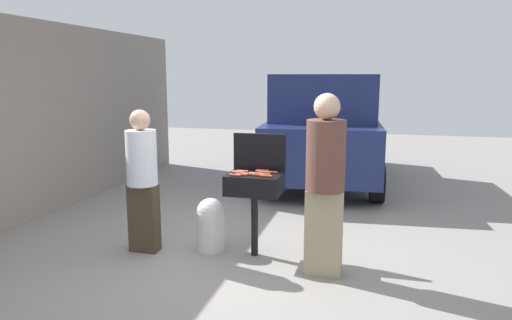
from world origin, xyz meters
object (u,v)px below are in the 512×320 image
Objects in this scene: hot_dog_1 at (255,173)px; hot_dog_5 at (258,175)px; bbq_grill at (255,187)px; propane_tank at (211,223)px; hot_dog_6 at (242,171)px; hot_dog_10 at (238,173)px; hot_dog_11 at (271,172)px; person_left at (142,176)px; hot_dog_13 at (235,175)px; person_right at (325,179)px; hot_dog_4 at (248,174)px; hot_dog_12 at (266,176)px; hot_dog_9 at (263,171)px; hot_dog_8 at (261,171)px; hot_dog_0 at (238,172)px; parked_minivan at (325,127)px; hot_dog_7 at (265,172)px; hot_dog_2 at (264,174)px; hot_dog_3 at (242,175)px.

hot_dog_5 is (0.06, -0.08, 0.00)m from hot_dog_1.
propane_tank is (-0.53, 0.02, -0.47)m from bbq_grill.
hot_dog_6 is 1.00× the size of hot_dog_10.
person_left reaches higher than hot_dog_11.
person_right is at bearing -9.58° from hot_dog_13.
hot_dog_4 is 1.00× the size of hot_dog_13.
hot_dog_12 is (0.16, -0.13, 0.16)m from bbq_grill.
hot_dog_10 is 0.07× the size of person_right.
hot_dog_1 and hot_dog_9 have the same top height.
hot_dog_10 is 1.09m from person_left.
hot_dog_8 is at bearing 64.55° from bbq_grill.
hot_dog_9 is 1.00× the size of hot_dog_11.
person_right is (1.34, -0.35, 0.68)m from propane_tank.
hot_dog_0 is at bearing 102.57° from hot_dog_10.
hot_dog_13 is at bearing -1.28° from person_right.
hot_dog_6 is at bearing 154.70° from hot_dog_1.
hot_dog_1 is 0.23m from hot_dog_13.
hot_dog_6 and hot_dog_11 have the same top height.
hot_dog_13 is at bearing -95.40° from hot_dog_6.
hot_dog_6 is at bearing 79.22° from parked_minivan.
hot_dog_7 and hot_dog_10 have the same top height.
person_left reaches higher than hot_dog_4.
hot_dog_2 is 0.30m from hot_dog_6.
hot_dog_0 is 1.00× the size of hot_dog_1.
hot_dog_10 is at bearing -108.44° from hot_dog_6.
hot_dog_7 is (0.09, 0.08, 0.00)m from hot_dog_1.
hot_dog_1 is (0.01, -0.02, 0.16)m from bbq_grill.
hot_dog_6 is 0.03× the size of parked_minivan.
hot_dog_7 is 0.10m from hot_dog_9.
hot_dog_4 is 1.00× the size of hot_dog_5.
hot_dog_2 and hot_dog_5 have the same top height.
hot_dog_2 is at bearing -3.97° from hot_dog_10.
hot_dog_2 is 0.11m from hot_dog_7.
person_left reaches higher than hot_dog_9.
hot_dog_3 is 1.00× the size of hot_dog_11.
hot_dog_12 is at bearing -18.57° from hot_dog_5.
hot_dog_1 is at bearing 36.37° from hot_dog_13.
bbq_grill is 7.20× the size of hot_dog_5.
hot_dog_7 is (0.22, 0.18, 0.00)m from hot_dog_3.
hot_dog_4 is 1.21m from person_left.
hot_dog_7 is at bearing 36.59° from hot_dog_4.
hot_dog_4 is at bearing -8.64° from person_right.
hot_dog_1 and hot_dog_12 have the same top height.
person_right is (2.07, -0.13, 0.11)m from person_left.
hot_dog_7 is 0.90m from propane_tank.
propane_tank is (-0.64, -0.03, -0.63)m from hot_dog_7.
parked_minivan is at bearing 88.26° from hot_dog_11.
bbq_grill is at bearing -3.50° from hot_dog_0.
hot_dog_8 is (0.04, 0.13, 0.00)m from hot_dog_1.
person_left is at bearing -168.81° from hot_dog_11.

